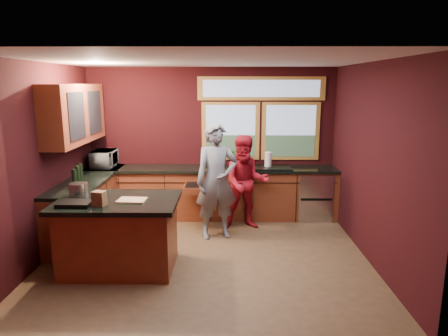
{
  "coord_description": "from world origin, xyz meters",
  "views": [
    {
      "loc": [
        0.3,
        -5.32,
        2.41
      ],
      "look_at": [
        0.24,
        0.4,
        1.2
      ],
      "focal_mm": 32.0,
      "sensor_mm": 36.0,
      "label": 1
    }
  ],
  "objects_px": {
    "person_grey": "(217,181)",
    "cutting_board": "(132,200)",
    "person_red": "(246,183)",
    "stock_pot": "(79,190)",
    "island": "(119,234)"
  },
  "relations": [
    {
      "from": "cutting_board",
      "to": "person_red",
      "type": "bearing_deg",
      "value": 46.07
    },
    {
      "from": "island",
      "to": "stock_pot",
      "type": "bearing_deg",
      "value": 164.74
    },
    {
      "from": "cutting_board",
      "to": "stock_pot",
      "type": "bearing_deg",
      "value": 165.07
    },
    {
      "from": "person_red",
      "to": "cutting_board",
      "type": "xyz_separation_m",
      "value": [
        -1.52,
        -1.58,
        0.16
      ]
    },
    {
      "from": "island",
      "to": "cutting_board",
      "type": "distance_m",
      "value": 0.52
    },
    {
      "from": "island",
      "to": "cutting_board",
      "type": "bearing_deg",
      "value": -14.04
    },
    {
      "from": "island",
      "to": "person_red",
      "type": "relative_size",
      "value": 0.98
    },
    {
      "from": "person_red",
      "to": "cutting_board",
      "type": "relative_size",
      "value": 4.53
    },
    {
      "from": "person_grey",
      "to": "cutting_board",
      "type": "distance_m",
      "value": 1.58
    },
    {
      "from": "person_red",
      "to": "stock_pot",
      "type": "bearing_deg",
      "value": -151.78
    },
    {
      "from": "cutting_board",
      "to": "stock_pot",
      "type": "xyz_separation_m",
      "value": [
        -0.75,
        0.2,
        0.08
      ]
    },
    {
      "from": "person_grey",
      "to": "island",
      "type": "bearing_deg",
      "value": -153.45
    },
    {
      "from": "person_red",
      "to": "stock_pot",
      "type": "xyz_separation_m",
      "value": [
        -2.27,
        -1.38,
        0.24
      ]
    },
    {
      "from": "stock_pot",
      "to": "person_red",
      "type": "bearing_deg",
      "value": 31.27
    },
    {
      "from": "person_grey",
      "to": "person_red",
      "type": "xyz_separation_m",
      "value": [
        0.48,
        0.4,
        -0.12
      ]
    }
  ]
}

